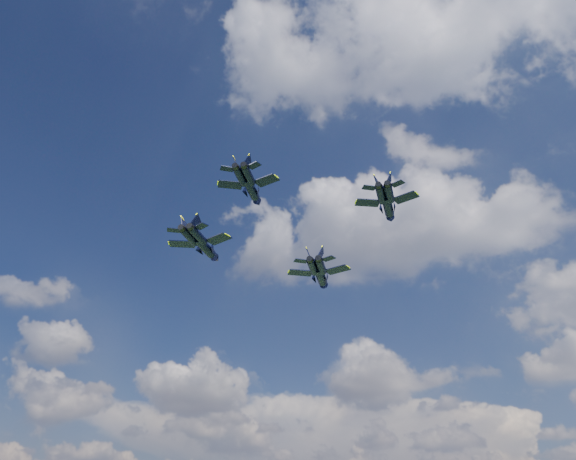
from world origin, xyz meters
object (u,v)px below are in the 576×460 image
Objects in this scene: jet_left at (206,247)px; jet_right at (388,206)px; jet_lead at (321,276)px; jet_slot at (252,189)px.

jet_left is 1.14× the size of jet_right.
jet_lead is 27.94m from jet_left.
jet_left is 1.26× the size of jet_slot.
jet_lead is 1.06× the size of jet_left.
jet_lead reaches higher than jet_slot.
jet_lead is 1.34× the size of jet_slot.
jet_lead is at bearing 81.69° from jet_slot.
jet_right is (19.92, -20.39, 2.67)m from jet_lead.
jet_right is 27.11m from jet_slot.
jet_right is at bearing -55.36° from jet_lead.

